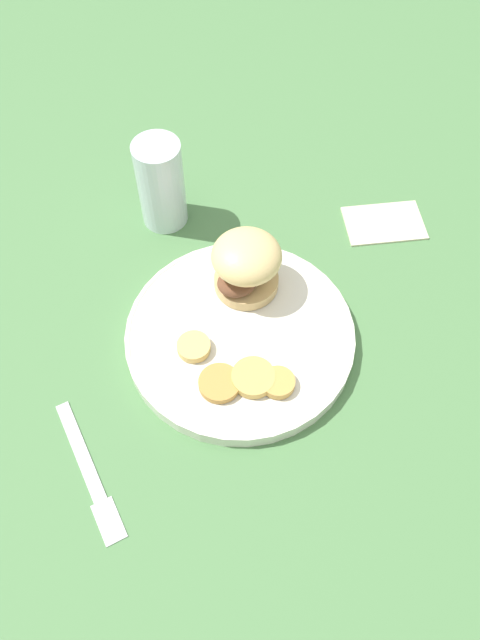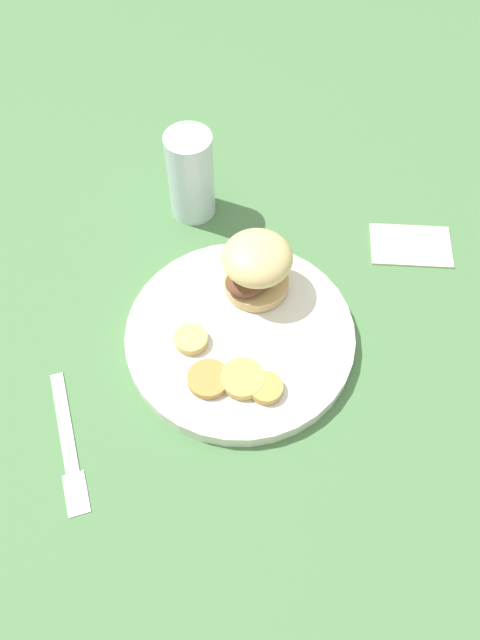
{
  "view_description": "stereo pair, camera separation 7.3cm",
  "coord_description": "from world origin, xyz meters",
  "px_view_note": "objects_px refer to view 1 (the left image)",
  "views": [
    {
      "loc": [
        0.4,
        -0.03,
        0.67
      ],
      "look_at": [
        0.0,
        0.0,
        0.05
      ],
      "focal_mm": 35.0,
      "sensor_mm": 36.0,
      "label": 1
    },
    {
      "loc": [
        0.4,
        0.05,
        0.67
      ],
      "look_at": [
        0.0,
        0.0,
        0.05
      ],
      "focal_mm": 35.0,
      "sensor_mm": 36.0,
      "label": 2
    }
  ],
  "objects_px": {
    "drinking_glass": "(161,184)",
    "fork": "(89,471)",
    "sandwich": "(246,264)",
    "dinner_plate": "(240,335)"
  },
  "relations": [
    {
      "from": "dinner_plate",
      "to": "fork",
      "type": "bearing_deg",
      "value": -48.41
    },
    {
      "from": "drinking_glass",
      "to": "sandwich",
      "type": "bearing_deg",
      "value": 36.57
    },
    {
      "from": "drinking_glass",
      "to": "dinner_plate",
      "type": "bearing_deg",
      "value": 23.59
    },
    {
      "from": "dinner_plate",
      "to": "sandwich",
      "type": "xyz_separation_m",
      "value": [
        -0.07,
        0.01,
        0.05
      ]
    },
    {
      "from": "sandwich",
      "to": "fork",
      "type": "height_order",
      "value": "sandwich"
    },
    {
      "from": "fork",
      "to": "drinking_glass",
      "type": "height_order",
      "value": "drinking_glass"
    },
    {
      "from": "sandwich",
      "to": "fork",
      "type": "relative_size",
      "value": 0.65
    },
    {
      "from": "fork",
      "to": "drinking_glass",
      "type": "bearing_deg",
      "value": 167.0
    },
    {
      "from": "dinner_plate",
      "to": "drinking_glass",
      "type": "distance_m",
      "value": 0.24
    },
    {
      "from": "drinking_glass",
      "to": "fork",
      "type": "bearing_deg",
      "value": -13.0
    }
  ]
}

